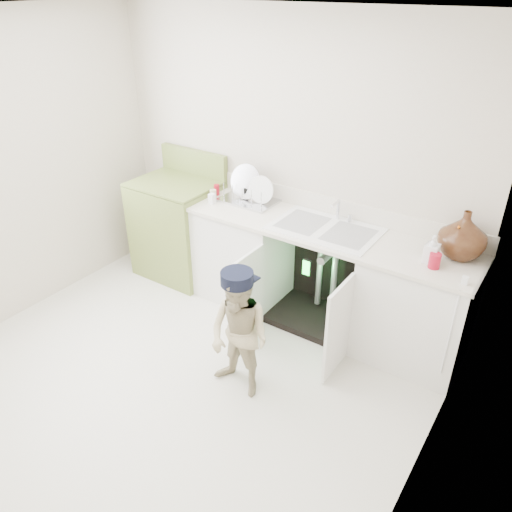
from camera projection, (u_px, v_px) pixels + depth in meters
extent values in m
plane|color=beige|center=(181.00, 374.00, 3.82)|extent=(3.50, 3.50, 0.00)
cube|color=beige|center=(287.00, 164.00, 4.29)|extent=(3.50, 2.50, 0.02)
cube|color=beige|center=(8.00, 175.00, 4.06)|extent=(2.50, 3.00, 0.02)
cube|color=beige|center=(441.00, 319.00, 2.35)|extent=(2.50, 3.00, 0.02)
plane|color=white|center=(146.00, 12.00, 2.60)|extent=(3.50, 3.50, 0.00)
cube|color=white|center=(244.00, 253.00, 4.60)|extent=(0.80, 0.60, 0.86)
cube|color=white|center=(414.00, 310.00, 3.82)|extent=(0.80, 0.60, 0.86)
cube|color=black|center=(336.00, 266.00, 4.40)|extent=(0.80, 0.06, 0.86)
cube|color=black|center=(318.00, 317.00, 4.40)|extent=(0.80, 0.60, 0.06)
cylinder|color=gray|center=(320.00, 270.00, 4.31)|extent=(0.05, 0.05, 0.70)
cylinder|color=gray|center=(334.00, 274.00, 4.24)|extent=(0.05, 0.05, 0.70)
cylinder|color=gray|center=(326.00, 257.00, 4.15)|extent=(0.07, 0.18, 0.07)
cube|color=white|center=(249.00, 294.00, 4.06)|extent=(0.03, 0.40, 0.76)
cube|color=white|center=(338.00, 328.00, 3.67)|extent=(0.02, 0.40, 0.76)
cube|color=beige|center=(325.00, 231.00, 3.99)|extent=(2.44, 0.64, 0.03)
cube|color=beige|center=(342.00, 208.00, 4.15)|extent=(2.44, 0.02, 0.15)
cube|color=white|center=(325.00, 230.00, 3.98)|extent=(0.85, 0.55, 0.02)
cube|color=gray|center=(303.00, 222.00, 4.08)|extent=(0.34, 0.40, 0.01)
cube|color=gray|center=(349.00, 235.00, 3.88)|extent=(0.34, 0.40, 0.01)
cylinder|color=silver|center=(338.00, 209.00, 4.09)|extent=(0.03, 0.03, 0.17)
cylinder|color=silver|center=(336.00, 203.00, 4.01)|extent=(0.02, 0.14, 0.02)
cylinder|color=silver|center=(350.00, 218.00, 4.06)|extent=(0.04, 0.04, 0.06)
cylinder|color=white|center=(450.00, 334.00, 3.37)|extent=(0.01, 0.01, 0.70)
cube|color=white|center=(465.00, 280.00, 3.25)|extent=(0.04, 0.02, 0.06)
cube|color=silver|center=(249.00, 200.00, 4.46)|extent=(0.50, 0.33, 0.02)
cylinder|color=silver|center=(246.00, 189.00, 4.46)|extent=(0.31, 0.11, 0.30)
cylinder|color=white|center=(261.00, 195.00, 4.36)|extent=(0.25, 0.06, 0.24)
cylinder|color=silver|center=(224.00, 190.00, 4.45)|extent=(0.01, 0.01, 0.14)
cylinder|color=silver|center=(233.00, 193.00, 4.40)|extent=(0.01, 0.01, 0.14)
cylinder|color=silver|center=(242.00, 195.00, 4.35)|extent=(0.01, 0.01, 0.14)
cylinder|color=silver|center=(251.00, 198.00, 4.30)|extent=(0.01, 0.01, 0.14)
cylinder|color=silver|center=(261.00, 200.00, 4.25)|extent=(0.01, 0.01, 0.14)
imported|color=#442513|center=(463.00, 235.00, 3.50)|extent=(0.34, 0.34, 0.35)
imported|color=orange|center=(457.00, 242.00, 3.51)|extent=(0.10, 0.10, 0.26)
imported|color=white|center=(432.00, 249.00, 3.47)|extent=(0.09, 0.10, 0.21)
cylinder|color=#A20D23|center=(435.00, 261.00, 3.43)|extent=(0.08, 0.08, 0.11)
cylinder|color=#A40E1B|center=(217.00, 190.00, 4.58)|extent=(0.05, 0.05, 0.10)
cylinder|color=beige|center=(213.00, 194.00, 4.51)|extent=(0.06, 0.06, 0.08)
cylinder|color=black|center=(246.00, 194.00, 4.45)|extent=(0.04, 0.04, 0.12)
cube|color=white|center=(212.00, 199.00, 4.41)|extent=(0.05, 0.05, 0.09)
cube|color=olive|center=(179.00, 229.00, 4.94)|extent=(0.78, 0.65, 0.94)
cube|color=olive|center=(175.00, 183.00, 4.70)|extent=(0.78, 0.65, 0.02)
cube|color=olive|center=(194.00, 162.00, 4.84)|extent=(0.78, 0.06, 0.25)
cylinder|color=black|center=(148.00, 185.00, 4.68)|extent=(0.17, 0.17, 0.02)
cylinder|color=silver|center=(148.00, 183.00, 4.68)|extent=(0.21, 0.21, 0.01)
cylinder|color=black|center=(171.00, 175.00, 4.91)|extent=(0.17, 0.17, 0.02)
cylinder|color=silver|center=(171.00, 174.00, 4.91)|extent=(0.21, 0.21, 0.01)
cylinder|color=black|center=(179.00, 193.00, 4.49)|extent=(0.17, 0.17, 0.02)
cylinder|color=silver|center=(179.00, 192.00, 4.49)|extent=(0.21, 0.21, 0.01)
cylinder|color=black|center=(202.00, 183.00, 4.72)|extent=(0.17, 0.17, 0.02)
cylinder|color=silver|center=(202.00, 182.00, 4.72)|extent=(0.21, 0.21, 0.01)
imported|color=beige|center=(239.00, 336.00, 3.46)|extent=(0.50, 0.41, 0.97)
cylinder|color=black|center=(238.00, 281.00, 3.23)|extent=(0.24, 0.24, 0.09)
cube|color=black|center=(248.00, 279.00, 3.32)|extent=(0.18, 0.10, 0.01)
cube|color=black|center=(307.00, 268.00, 3.81)|extent=(0.07, 0.01, 0.14)
cube|color=#26F23F|center=(306.00, 268.00, 3.80)|extent=(0.06, 0.00, 0.12)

